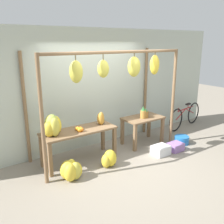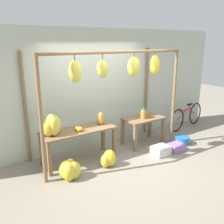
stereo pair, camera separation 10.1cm
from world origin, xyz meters
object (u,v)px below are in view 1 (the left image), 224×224
orange_pile (79,129)px  pineapple_cluster (144,113)px  papaya_pile (101,119)px  banana_pile_ground_left (71,170)px  blue_bucket (182,140)px  fruit_crate_purple (176,147)px  fruit_crate_white (161,150)px  parked_bicycle (185,116)px  banana_pile_ground_right (109,159)px  banana_pile_on_table (53,126)px

orange_pile → pineapple_cluster: size_ratio=0.70×
papaya_pile → banana_pile_ground_left: bearing=-150.2°
blue_bucket → fruit_crate_purple: 0.49m
fruit_crate_white → blue_bucket: fruit_crate_white is taller
banana_pile_ground_left → fruit_crate_purple: 2.60m
orange_pile → papaya_pile: 0.61m
orange_pile → pineapple_cluster: bearing=0.2°
orange_pile → fruit_crate_purple: orange_pile is taller
parked_bicycle → banana_pile_ground_right: bearing=-166.9°
fruit_crate_white → banana_pile_on_table: bearing=161.1°
banana_pile_on_table → banana_pile_ground_right: (0.93, -0.57, -0.75)m
parked_bicycle → fruit_crate_purple: bearing=-146.6°
banana_pile_ground_left → parked_bicycle: bearing=10.6°
orange_pile → parked_bicycle: (3.67, 0.29, -0.41)m
banana_pile_ground_right → banana_pile_on_table: bearing=148.6°
banana_pile_ground_right → blue_bucket: bearing=-1.2°
banana_pile_on_table → blue_bucket: (3.12, -0.62, -0.82)m
banana_pile_ground_right → papaya_pile: papaya_pile is taller
banana_pile_ground_left → blue_bucket: 3.03m
fruit_crate_purple → fruit_crate_white: bearing=173.7°
banana_pile_ground_left → papaya_pile: papaya_pile is taller
orange_pile → banana_pile_ground_left: 0.88m
orange_pile → papaya_pile: papaya_pile is taller
blue_bucket → papaya_pile: (-2.00, 0.63, 0.75)m
fruit_crate_white → parked_bicycle: bearing=25.9°
fruit_crate_white → banana_pile_ground_left: bearing=175.0°
orange_pile → fruit_crate_white: size_ratio=0.57×
banana_pile_ground_left → blue_bucket: (3.03, -0.04, -0.08)m
orange_pile → fruit_crate_purple: bearing=-18.6°
banana_pile_ground_left → parked_bicycle: parked_bicycle is taller
orange_pile → fruit_crate_white: 1.95m
banana_pile_on_table → papaya_pile: banana_pile_on_table is taller
fruit_crate_white → papaya_pile: papaya_pile is taller
pineapple_cluster → fruit_crate_purple: 1.08m
banana_pile_on_table → parked_bicycle: 4.24m
banana_pile_ground_right → orange_pile: bearing=130.5°
pineapple_cluster → fruit_crate_purple: bearing=-62.9°
orange_pile → fruit_crate_purple: size_ratio=0.63×
fruit_crate_purple → banana_pile_ground_left: bearing=174.8°
fruit_crate_white → fruit_crate_purple: (0.44, -0.05, -0.01)m
banana_pile_ground_left → fruit_crate_white: (2.14, -0.19, -0.08)m
banana_pile_ground_left → parked_bicycle: size_ratio=0.28×
pineapple_cluster → blue_bucket: 1.20m
banana_pile_on_table → orange_pile: bearing=-10.0°
parked_bicycle → fruit_crate_purple: 1.85m
fruit_crate_white → parked_bicycle: size_ratio=0.23×
banana_pile_ground_right → blue_bucket: banana_pile_ground_right is taller
orange_pile → fruit_crate_white: bearing=-21.5°
parked_bicycle → fruit_crate_purple: size_ratio=4.91×
banana_pile_on_table → parked_bicycle: size_ratio=0.29×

